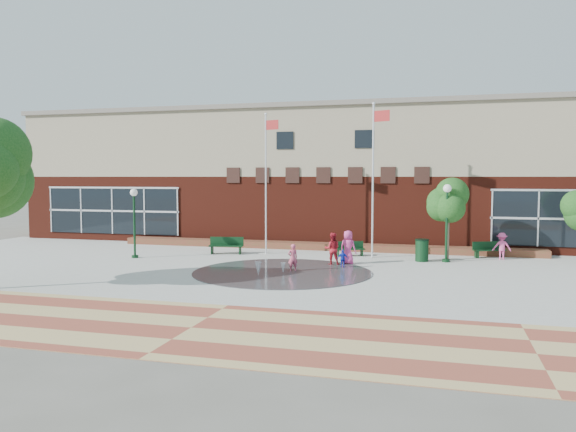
% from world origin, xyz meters
% --- Properties ---
extents(ground, '(120.00, 120.00, 0.00)m').
position_xyz_m(ground, '(0.00, 0.00, 0.00)').
color(ground, '#666056').
rests_on(ground, ground).
extents(plaza_concrete, '(46.00, 18.00, 0.01)m').
position_xyz_m(plaza_concrete, '(0.00, 4.00, 0.00)').
color(plaza_concrete, '#A8A8A0').
rests_on(plaza_concrete, ground).
extents(paver_band, '(46.00, 6.00, 0.01)m').
position_xyz_m(paver_band, '(0.00, -7.00, 0.00)').
color(paver_band, brown).
rests_on(paver_band, ground).
extents(splash_pad, '(8.40, 8.40, 0.01)m').
position_xyz_m(splash_pad, '(0.00, 3.00, 0.00)').
color(splash_pad, '#383A3D').
rests_on(splash_pad, ground).
extents(library_building, '(44.40, 10.40, 9.20)m').
position_xyz_m(library_building, '(0.00, 17.48, 4.64)').
color(library_building, '#51190F').
rests_on(library_building, ground).
extents(flower_bed, '(26.00, 1.20, 0.40)m').
position_xyz_m(flower_bed, '(0.00, 11.60, 0.00)').
color(flower_bed, maroon).
rests_on(flower_bed, ground).
extents(flagpole_left, '(0.92, 0.36, 8.15)m').
position_xyz_m(flagpole_left, '(-2.61, 8.89, 4.54)').
color(flagpole_left, white).
rests_on(flagpole_left, ground).
extents(flagpole_right, '(0.99, 0.46, 8.56)m').
position_xyz_m(flagpole_right, '(3.53, 8.98, 4.78)').
color(flagpole_right, white).
rests_on(flagpole_right, ground).
extents(lamp_left, '(0.41, 0.41, 3.83)m').
position_xyz_m(lamp_left, '(-9.16, 5.43, 2.38)').
color(lamp_left, '#0E3318').
rests_on(lamp_left, ground).
extents(lamp_right, '(0.43, 0.43, 4.10)m').
position_xyz_m(lamp_right, '(7.43, 8.35, 2.55)').
color(lamp_right, '#0E3318').
rests_on(lamp_right, ground).
extents(bench_left, '(2.04, 0.90, 0.99)m').
position_xyz_m(bench_left, '(-4.86, 8.21, 0.32)').
color(bench_left, '#0E3318').
rests_on(bench_left, ground).
extents(bench_mid, '(1.72, 1.10, 0.84)m').
position_xyz_m(bench_mid, '(2.20, 9.20, 0.27)').
color(bench_mid, '#0E3318').
rests_on(bench_mid, ground).
extents(bench_right, '(1.83, 1.17, 0.90)m').
position_xyz_m(bench_right, '(9.75, 10.61, 0.29)').
color(bench_right, '#0E3318').
rests_on(bench_right, ground).
extents(trash_can, '(0.73, 0.73, 1.20)m').
position_xyz_m(trash_can, '(6.19, 8.24, 0.61)').
color(trash_can, '#0E3318').
rests_on(trash_can, ground).
extents(tree_mid, '(2.63, 2.63, 4.43)m').
position_xyz_m(tree_mid, '(7.50, 9.14, 3.23)').
color(tree_mid, '#4C3E2E').
rests_on(tree_mid, ground).
extents(water_jet_a, '(0.33, 0.33, 0.64)m').
position_xyz_m(water_jet_a, '(-0.79, 1.79, 0.00)').
color(water_jet_a, white).
rests_on(water_jet_a, ground).
extents(water_jet_b, '(0.23, 0.23, 0.51)m').
position_xyz_m(water_jet_b, '(0.14, 2.61, 0.00)').
color(water_jet_b, white).
rests_on(water_jet_b, ground).
extents(child_splash, '(0.57, 0.53, 1.31)m').
position_xyz_m(child_splash, '(0.38, 3.46, 0.66)').
color(child_splash, '#D64F6D').
rests_on(child_splash, ground).
extents(adult_red, '(0.92, 0.79, 1.65)m').
position_xyz_m(adult_red, '(1.82, 5.93, 0.82)').
color(adult_red, '#AF1A26').
rests_on(adult_red, ground).
extents(adult_pink, '(0.97, 0.76, 1.74)m').
position_xyz_m(adult_pink, '(2.56, 6.35, 0.87)').
color(adult_pink, '#D93E89').
rests_on(adult_pink, ground).
extents(child_blue, '(0.55, 0.24, 0.92)m').
position_xyz_m(child_blue, '(2.51, 5.07, 0.46)').
color(child_blue, '#172CBE').
rests_on(child_blue, ground).
extents(person_bench, '(0.95, 0.55, 1.47)m').
position_xyz_m(person_bench, '(10.35, 10.08, 0.74)').
color(person_bench, '#E74D93').
rests_on(person_bench, ground).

